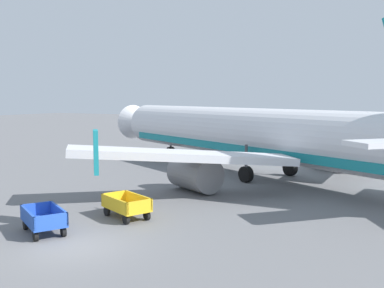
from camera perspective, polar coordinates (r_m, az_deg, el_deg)
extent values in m
plane|color=slate|center=(18.16, -14.70, -12.73)|extent=(220.00, 220.00, 0.00)
cylinder|color=silver|center=(33.37, 6.96, 1.48)|extent=(28.43, 16.86, 3.70)
cube|color=teal|center=(33.46, 6.94, -0.25)|extent=(25.67, 15.34, 0.56)
cone|color=silver|center=(46.88, -6.74, 2.79)|extent=(4.49, 4.68, 3.63)
cube|color=silver|center=(25.04, -0.88, -1.52)|extent=(11.50, 10.51, 1.35)
cube|color=teal|center=(19.52, -12.34, -1.01)|extent=(0.87, 0.96, 1.90)
cylinder|color=gray|center=(27.13, 0.37, -3.82)|extent=(3.80, 3.32, 2.10)
cube|color=silver|center=(37.08, 20.92, 0.55)|extent=(3.69, 13.17, 1.35)
cylinder|color=gray|center=(36.66, 17.89, -1.53)|extent=(3.80, 3.32, 2.10)
cylinder|color=#4C4C51|center=(41.85, -2.78, 0.27)|extent=(0.20, 0.20, 2.04)
cylinder|color=black|center=(41.96, -2.77, -1.12)|extent=(1.18, 0.90, 1.10)
cylinder|color=#4C4C51|center=(30.23, 7.02, -2.00)|extent=(0.20, 0.20, 2.04)
cylinder|color=black|center=(30.39, 7.00, -3.91)|extent=(1.18, 0.90, 1.10)
cylinder|color=#4C4C51|center=(33.33, 12.62, -1.35)|extent=(0.20, 0.20, 2.04)
cylinder|color=black|center=(33.47, 12.58, -3.09)|extent=(1.18, 0.90, 1.10)
cube|color=#234CB2|center=(20.14, -18.65, -9.54)|extent=(2.87, 2.46, 0.08)
cube|color=#234CB2|center=(19.92, -20.51, -8.84)|extent=(2.22, 1.33, 0.55)
cube|color=#234CB2|center=(20.21, -16.87, -8.50)|extent=(2.22, 1.33, 0.55)
cube|color=#234CB2|center=(21.19, -19.46, -7.92)|extent=(0.78, 1.27, 0.55)
cube|color=#234CB2|center=(18.93, -17.79, -9.52)|extent=(0.78, 1.27, 0.55)
cylinder|color=#2D2D33|center=(21.85, -19.79, -8.47)|extent=(0.91, 0.57, 0.08)
cylinder|color=black|center=(20.98, -20.75, -9.73)|extent=(0.46, 0.36, 0.44)
cylinder|color=black|center=(21.21, -17.75, -9.45)|extent=(0.46, 0.36, 0.44)
cylinder|color=black|center=(19.21, -19.59, -11.14)|extent=(0.46, 0.36, 0.44)
cylinder|color=black|center=(19.47, -16.32, -10.80)|extent=(0.46, 0.36, 0.44)
cube|color=gold|center=(21.63, -8.48, -8.21)|extent=(2.85, 2.30, 0.08)
cube|color=gold|center=(21.25, -10.03, -7.62)|extent=(2.32, 1.11, 0.55)
cube|color=gold|center=(21.87, -7.01, -7.18)|extent=(2.32, 1.11, 0.55)
cube|color=gold|center=(22.58, -10.02, -6.81)|extent=(0.66, 1.32, 0.55)
cube|color=gold|center=(20.55, -6.82, -8.04)|extent=(0.66, 1.32, 0.55)
cylinder|color=#2D2D33|center=(23.18, -10.71, -7.39)|extent=(0.95, 0.48, 0.08)
cylinder|color=black|center=(22.24, -10.95, -8.55)|extent=(0.47, 0.33, 0.44)
cylinder|color=black|center=(22.75, -8.42, -8.17)|extent=(0.47, 0.33, 0.44)
cylinder|color=black|center=(20.64, -8.53, -9.65)|extent=(0.47, 0.33, 0.44)
cylinder|color=black|center=(21.19, -5.87, -9.20)|extent=(0.47, 0.33, 0.44)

